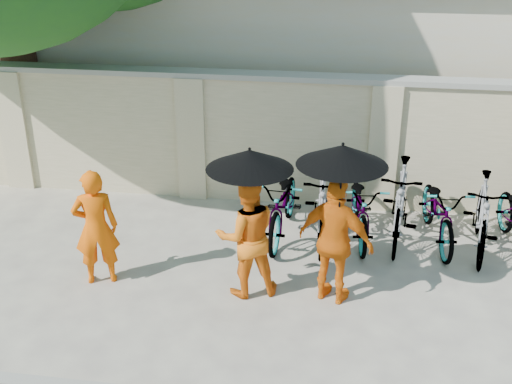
# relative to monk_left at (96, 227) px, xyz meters

# --- Properties ---
(ground) EXTENTS (80.00, 80.00, 0.00)m
(ground) POSITION_rel_monk_left_xyz_m (1.56, -0.36, -0.76)
(ground) COLOR beige
(compound_wall) EXTENTS (20.00, 0.30, 2.00)m
(compound_wall) POSITION_rel_monk_left_xyz_m (2.56, 2.84, 0.24)
(compound_wall) COLOR beige
(compound_wall) RESTS_ON ground
(building_behind) EXTENTS (14.00, 6.00, 3.20)m
(building_behind) POSITION_rel_monk_left_xyz_m (3.56, 6.64, 0.84)
(building_behind) COLOR #BAB5A3
(building_behind) RESTS_ON ground
(monk_left) EXTENTS (0.65, 0.53, 1.52)m
(monk_left) POSITION_rel_monk_left_xyz_m (0.00, 0.00, 0.00)
(monk_left) COLOR #EF5804
(monk_left) RESTS_ON ground
(monk_center) EXTENTS (0.92, 0.82, 1.57)m
(monk_center) POSITION_rel_monk_left_xyz_m (1.90, 0.02, 0.02)
(monk_center) COLOR orange
(monk_center) RESTS_ON ground
(parasol_center) EXTENTS (1.00, 1.00, 1.03)m
(parasol_center) POSITION_rel_monk_left_xyz_m (1.95, -0.06, 1.04)
(parasol_center) COLOR black
(parasol_center) RESTS_ON ground
(monk_right) EXTENTS (1.01, 0.71, 1.60)m
(monk_right) POSITION_rel_monk_left_xyz_m (2.95, 0.01, 0.04)
(monk_right) COLOR orange
(monk_right) RESTS_ON ground
(parasol_right) EXTENTS (1.02, 1.02, 1.12)m
(parasol_right) POSITION_rel_monk_left_xyz_m (2.97, -0.07, 1.15)
(parasol_right) COLOR black
(parasol_right) RESTS_ON ground
(bike_0) EXTENTS (0.78, 1.92, 0.99)m
(bike_0) POSITION_rel_monk_left_xyz_m (2.17, 1.58, -0.27)
(bike_0) COLOR gray
(bike_0) RESTS_ON ground
(bike_1) EXTENTS (0.59, 1.86, 1.11)m
(bike_1) POSITION_rel_monk_left_xyz_m (2.72, 1.53, -0.21)
(bike_1) COLOR gray
(bike_1) RESTS_ON ground
(bike_2) EXTENTS (0.79, 1.82, 0.93)m
(bike_2) POSITION_rel_monk_left_xyz_m (3.27, 1.70, -0.30)
(bike_2) COLOR gray
(bike_2) RESTS_ON ground
(bike_3) EXTENTS (0.76, 1.96, 1.15)m
(bike_3) POSITION_rel_monk_left_xyz_m (3.81, 1.71, -0.19)
(bike_3) COLOR gray
(bike_3) RESTS_ON ground
(bike_4) EXTENTS (0.82, 1.85, 0.94)m
(bike_4) POSITION_rel_monk_left_xyz_m (4.36, 1.73, -0.29)
(bike_4) COLOR gray
(bike_4) RESTS_ON ground
(bike_5) EXTENTS (0.74, 1.83, 1.07)m
(bike_5) POSITION_rel_monk_left_xyz_m (4.90, 1.54, -0.23)
(bike_5) COLOR gray
(bike_5) RESTS_ON ground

